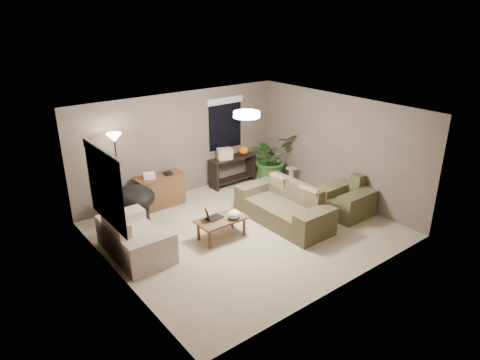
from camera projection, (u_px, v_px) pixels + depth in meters
room_shell at (246, 174)px, 8.45m from camera, size 5.50×5.50×5.50m
main_sofa at (284, 209)px, 9.15m from camera, size 0.95×2.20×0.85m
throw_pillows at (294, 191)px, 9.16m from camera, size 0.30×1.37×0.47m
loveseat at (134, 240)px, 7.93m from camera, size 0.90×1.60×0.85m
armchair at (346, 201)px, 9.51m from camera, size 0.95×1.00×0.85m
coffee_table at (221, 221)px, 8.48m from camera, size 1.00×0.55×0.42m
laptop at (211, 217)px, 8.41m from camera, size 0.41×0.28×0.24m
plastic_bag at (234, 214)px, 8.42m from camera, size 0.32×0.31×0.18m
desk at (161, 191)px, 9.86m from camera, size 1.10×0.50×0.75m
desk_papers at (153, 175)px, 9.61m from camera, size 0.71×0.31×0.12m
console_table at (233, 168)px, 11.06m from camera, size 1.30×0.40×0.75m
pumpkin at (243, 150)px, 11.11m from camera, size 0.33×0.33×0.22m
cardboard_box at (225, 154)px, 10.75m from camera, size 0.43×0.37×0.27m
papasan_chair at (134, 201)px, 9.10m from camera, size 1.14×1.14×0.80m
floor_lamp at (115, 148)px, 8.85m from camera, size 0.32×0.32×1.91m
ceiling_fixture at (247, 114)px, 8.00m from camera, size 0.50×0.50×0.10m
houseplant at (271, 163)px, 11.26m from camera, size 1.16×1.29×1.00m
cat_scratching_post at (291, 178)px, 11.01m from camera, size 0.32×0.32×0.50m
window_left at (103, 175)px, 6.91m from camera, size 0.05×1.56×1.33m
window_back at (225, 115)px, 10.80m from camera, size 1.06×0.05×1.33m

